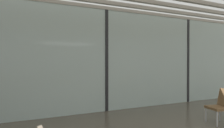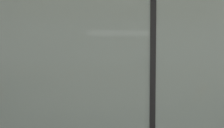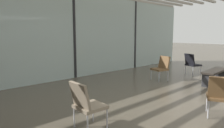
{
  "view_description": "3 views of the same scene",
  "coord_description": "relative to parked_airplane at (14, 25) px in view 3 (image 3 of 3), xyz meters",
  "views": [
    {
      "loc": [
        -2.79,
        -0.84,
        1.56
      ],
      "look_at": [
        0.68,
        6.15,
        1.47
      ],
      "focal_mm": 33.69,
      "sensor_mm": 36.0,
      "label": 1
    },
    {
      "loc": [
        -1.07,
        0.89,
        1.78
      ],
      "look_at": [
        -0.69,
        5.62,
        1.55
      ],
      "focal_mm": 39.56,
      "sensor_mm": 36.0,
      "label": 2
    },
    {
      "loc": [
        -4.41,
        -1.55,
        1.69
      ],
      "look_at": [
        0.76,
        3.91,
        0.58
      ],
      "focal_mm": 33.59,
      "sensor_mm": 36.0,
      "label": 3
    }
  ],
  "objects": [
    {
      "name": "parked_airplane",
      "position": [
        0.0,
        0.0,
        0.0
      ],
      "size": [
        11.37,
        4.27,
        4.27
      ],
      "color": "#B2BCD6",
      "rests_on": "ground"
    },
    {
      "name": "window_mullion_2",
      "position": [
        3.82,
        -5.31,
        -0.54
      ],
      "size": [
        0.1,
        0.12,
        3.2
      ],
      "primitive_type": "cube",
      "color": "black",
      "rests_on": "ground"
    },
    {
      "name": "glass_curtain_wall",
      "position": [
        0.32,
        -5.31,
        -0.54
      ],
      "size": [
        14.0,
        0.08,
        3.2
      ],
      "primitive_type": "cube",
      "color": "#A3B7B2",
      "rests_on": "ground"
    },
    {
      "name": "lounge_chair_0",
      "position": [
        0.26,
        -10.61,
        -1.64
      ],
      "size": [
        0.68,
        0.66,
        0.87
      ],
      "rotation": [
        0.0,
        0.0,
        2.02
      ],
      "color": "brown",
      "rests_on": "ground"
    },
    {
      "name": "ground_plane",
      "position": [
        0.32,
        -10.51,
        -2.14
      ],
      "size": [
        60.0,
        60.0,
        0.0
      ],
      "primitive_type": "plane",
      "color": "#4C4438"
    },
    {
      "name": "lounge_chair_3",
      "position": [
        2.36,
        -7.85,
        -1.64
      ],
      "size": [
        0.62,
        0.59,
        0.87
      ],
      "rotation": [
        0.0,
        0.0,
        4.47
      ],
      "color": "brown",
      "rests_on": "ground"
    },
    {
      "name": "window_mullion_1",
      "position": [
        0.32,
        -5.31,
        -0.54
      ],
      "size": [
        0.1,
        0.12,
        3.2
      ],
      "primitive_type": "cube",
      "color": "black",
      "rests_on": "ground"
    },
    {
      "name": "lounge_chair_4",
      "position": [
        -2.0,
        -9.19,
        -1.64
      ],
      "size": [
        0.54,
        0.5,
        0.87
      ],
      "rotation": [
        0.0,
        0.0,
        1.53
      ],
      "color": "#7F705B",
      "rests_on": "ground"
    },
    {
      "name": "waiting_bench",
      "position": [
        3.18,
        -9.42,
        -1.77
      ],
      "size": [
        1.52,
        0.48,
        0.47
      ],
      "rotation": [
        0.0,
        0.0,
        3.19
      ],
      "color": "#28231E",
      "rests_on": "ground"
    },
    {
      "name": "lounge_chair_2",
      "position": [
        4.11,
        -8.14,
        -1.64
      ],
      "size": [
        0.66,
        0.63,
        0.87
      ],
      "rotation": [
        0.0,
        0.0,
        1.22
      ],
      "color": "black",
      "rests_on": "ground"
    }
  ]
}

